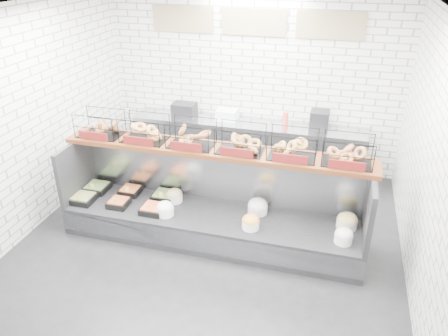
% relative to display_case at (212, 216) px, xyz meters
% --- Properties ---
extents(ground, '(5.50, 5.50, 0.00)m').
position_rel_display_case_xyz_m(ground, '(0.01, -0.35, -0.33)').
color(ground, black).
rests_on(ground, ground).
extents(room_shell, '(5.02, 5.51, 3.01)m').
position_rel_display_case_xyz_m(room_shell, '(0.01, 0.26, 1.73)').
color(room_shell, silver).
rests_on(room_shell, ground).
extents(display_case, '(4.00, 0.90, 1.20)m').
position_rel_display_case_xyz_m(display_case, '(0.00, 0.00, 0.00)').
color(display_case, black).
rests_on(display_case, ground).
extents(bagel_shelf, '(4.10, 0.50, 0.40)m').
position_rel_display_case_xyz_m(bagel_shelf, '(0.01, 0.17, 1.06)').
color(bagel_shelf, '#411E0E').
rests_on(bagel_shelf, display_case).
extents(prep_counter, '(4.00, 0.60, 1.20)m').
position_rel_display_case_xyz_m(prep_counter, '(0.01, 2.08, 0.14)').
color(prep_counter, '#93969B').
rests_on(prep_counter, ground).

